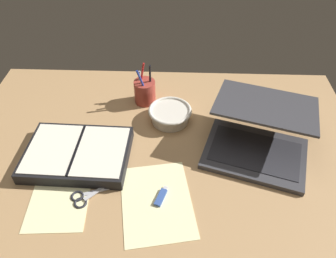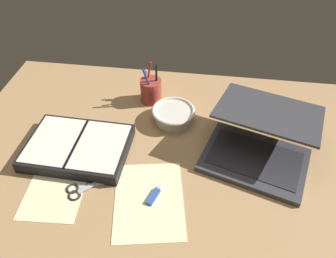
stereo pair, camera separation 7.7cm
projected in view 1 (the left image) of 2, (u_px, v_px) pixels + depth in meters
desk_top at (160, 158)px, 109.75cm from camera, size 140.00×100.00×2.00cm
laptop at (259, 137)px, 108.13cm from camera, size 41.26×42.07×15.40cm
bowl at (170, 114)px, 120.02cm from camera, size 15.89×15.89×5.39cm
pen_cup at (145, 91)px, 127.03cm from camera, size 8.24×8.24×16.84cm
planner at (78, 154)px, 106.96cm from camera, size 34.00×25.01×4.58cm
scissors at (84, 197)px, 96.90cm from camera, size 13.03×10.56×0.80cm
paper_sheet_front at (157, 201)px, 96.16cm from camera, size 24.94×30.75×0.16cm
paper_sheet_beside_planner at (60, 198)px, 96.89cm from camera, size 18.59×23.62×0.16cm
usb_drive at (161, 197)px, 96.77cm from camera, size 3.84×7.33×1.00cm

